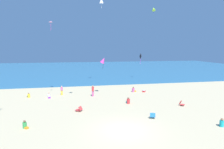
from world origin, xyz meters
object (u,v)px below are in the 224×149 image
Objects in this scene: cooler_box at (144,91)px; kite_black at (141,57)px; kite_lime at (154,9)px; kite_white at (101,1)px; person_1 at (29,96)px; person_4 at (93,90)px; person_2 at (62,90)px; kite_pink at (51,22)px; beach_chair_mid_beach at (181,103)px; person_0 at (133,90)px; person_7 at (222,123)px; beach_chair_far_left at (79,109)px; person_5 at (49,96)px; person_3 at (25,125)px; kite_magenta at (103,60)px; beach_chair_far_right at (153,116)px; person_6 at (128,101)px.

kite_black is at bearing -113.26° from cooler_box.
kite_white is at bearing -176.52° from kite_lime.
person_1 is 0.44× the size of person_4.
kite_pink is (-0.89, -2.44, 9.41)m from person_2.
person_4 is (-10.12, 6.54, 0.66)m from beach_chair_mid_beach.
person_7 is at bearing -85.62° from person_0.
person_0 is 16.83m from kite_white.
beach_chair_far_left is 1.09× the size of person_0.
person_5 is (-4.02, 6.64, 0.06)m from beach_chair_far_left.
person_3 is (-2.37, -11.73, -0.54)m from person_2.
person_4 is at bearing -162.37° from beach_chair_mid_beach.
person_4 is 4.53m from kite_magenta.
person_7 is 0.66× the size of kite_black.
person_7 is (17.08, -2.88, 0.02)m from person_3.
person_3 is 0.40× the size of kite_white.
cooler_box is at bearing 5.66° from beach_chair_far_right.
beach_chair_far_right reaches higher than beach_chair_far_left.
person_1 is at bearing -147.73° from kite_white.
person_0 is 12.78m from person_5.
person_4 is at bearing 48.24° from beach_chair_far_right.
person_3 is 0.60× the size of kite_pink.
beach_chair_far_left is 7.76m from person_5.
person_3 is at bearing -164.67° from kite_black.
kite_black is (-1.93, -8.60, 5.69)m from person_0.
beach_chair_mid_beach is 0.98× the size of person_0.
kite_magenta is (-2.43, 4.96, 4.83)m from person_6.
kite_magenta is at bearing -125.31° from person_1.
person_4 reaches higher than beach_chair_mid_beach.
beach_chair_far_left is 0.52× the size of kite_magenta.
kite_black is 12.49m from kite_pink.
beach_chair_far_left is at bearing 116.00° from person_4.
beach_chair_far_left is 6.03m from person_3.
person_4 is at bearing 8.49° from kite_pink.
beach_chair_mid_beach is at bearing -34.74° from beach_chair_far_right.
cooler_box is 18.81m from person_3.
beach_chair_mid_beach is at bearing 37.69° from person_7.
person_2 is at bearing 122.90° from person_3.
cooler_box is 17.14m from person_1.
person_3 is at bearing 116.88° from person_7.
person_5 is 0.68× the size of kite_pink.
kite_white reaches higher than person_2.
person_2 is (-14.57, 8.18, 0.54)m from beach_chair_mid_beach.
person_6 is (10.14, -4.75, 0.01)m from person_5.
person_0 is at bearing 13.73° from beach_chair_far_right.
beach_chair_far_left is 14.00m from person_7.
person_0 is at bearing -57.89° from kite_white.
person_7 is at bearing -147.48° from person_6.
kite_black is (-5.58, 6.03, 5.71)m from person_7.
person_0 is 0.47× the size of kite_white.
person_5 is 9.10m from kite_magenta.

